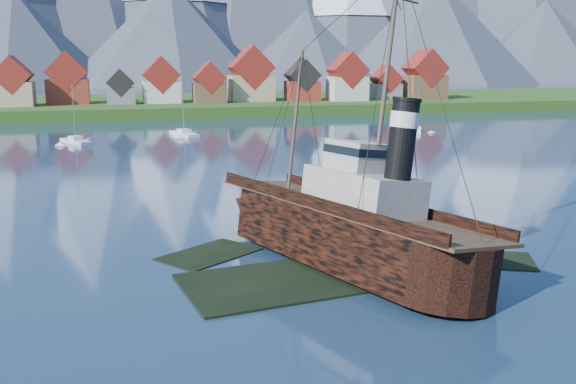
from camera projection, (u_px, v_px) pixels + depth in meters
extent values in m
plane|color=#192F47|center=(334.00, 268.00, 50.48)|extent=(1400.00, 1400.00, 0.00)
cube|color=black|center=(305.00, 283.00, 47.89)|extent=(19.08, 11.42, 1.00)
cube|color=black|center=(384.00, 252.00, 55.87)|extent=(15.15, 9.76, 1.00)
cube|color=black|center=(323.00, 239.00, 59.56)|extent=(11.45, 9.06, 1.00)
cube|color=black|center=(476.00, 264.00, 52.68)|extent=(10.27, 8.34, 1.00)
cube|color=black|center=(209.00, 259.00, 53.94)|extent=(9.42, 8.68, 1.00)
cube|color=black|center=(470.00, 241.00, 59.11)|extent=(6.00, 4.00, 1.00)
cube|color=#234313|center=(165.00, 109.00, 211.16)|extent=(600.00, 80.00, 3.20)
cube|color=#3F3D38|center=(176.00, 119.00, 175.24)|extent=(600.00, 2.50, 2.00)
cube|color=tan|center=(14.00, 94.00, 179.98)|extent=(10.50, 9.00, 6.80)
cube|color=maroon|center=(13.00, 75.00, 178.90)|extent=(10.69, 9.18, 10.69)
cube|color=maroon|center=(68.00, 92.00, 189.18)|extent=(12.00, 8.50, 7.20)
cube|color=maroon|center=(67.00, 72.00, 188.00)|extent=(12.22, 8.67, 12.22)
cube|color=slate|center=(121.00, 96.00, 188.53)|extent=(8.00, 7.00, 4.80)
cube|color=black|center=(120.00, 83.00, 187.74)|extent=(8.15, 7.14, 8.15)
cube|color=beige|center=(161.00, 92.00, 194.26)|extent=(11.00, 9.50, 6.40)
cube|color=maroon|center=(161.00, 75.00, 193.20)|extent=(11.20, 9.69, 11.20)
cube|color=brown|center=(209.00, 93.00, 194.11)|extent=(9.50, 8.00, 5.80)
cube|color=maroon|center=(209.00, 78.00, 193.17)|extent=(9.67, 8.16, 9.67)
cube|color=tan|center=(251.00, 88.00, 202.18)|extent=(13.50, 10.00, 8.00)
cube|color=maroon|center=(251.00, 67.00, 200.87)|extent=(13.75, 10.20, 13.75)
cube|color=maroon|center=(302.00, 91.00, 203.61)|extent=(10.00, 8.50, 6.20)
cube|color=black|center=(302.00, 75.00, 202.61)|extent=(10.18, 8.67, 10.18)
cube|color=beige|center=(347.00, 89.00, 204.21)|extent=(11.50, 9.00, 7.50)
cube|color=maroon|center=(348.00, 70.00, 203.03)|extent=(11.71, 9.18, 11.71)
cube|color=slate|center=(386.00, 91.00, 212.08)|extent=(9.00, 7.50, 5.00)
cube|color=maroon|center=(386.00, 79.00, 211.24)|extent=(9.16, 7.65, 9.16)
cube|color=brown|center=(424.00, 87.00, 213.22)|extent=(12.50, 10.00, 7.80)
cube|color=maroon|center=(425.00, 68.00, 211.96)|extent=(12.73, 10.20, 12.73)
cone|color=#2D333D|center=(347.00, 2.00, 516.26)|extent=(150.00, 150.00, 125.00)
cone|color=#2D333D|center=(17.00, 40.00, 380.60)|extent=(120.00, 120.00, 58.00)
cone|color=#2D333D|center=(170.00, 34.00, 398.01)|extent=(136.00, 136.00, 66.00)
cone|color=#2D333D|center=(307.00, 48.00, 426.38)|extent=(110.00, 110.00, 50.00)
cone|color=#2D333D|center=(433.00, 30.00, 443.95)|extent=(150.00, 150.00, 75.00)
cone|color=#2D333D|center=(543.00, 42.00, 469.38)|extent=(124.00, 124.00, 60.00)
cube|color=black|center=(342.00, 236.00, 50.96)|extent=(7.17, 20.66, 4.30)
cone|color=black|center=(296.00, 201.00, 63.63)|extent=(7.17, 7.17, 7.17)
cylinder|color=black|center=(397.00, 278.00, 41.20)|extent=(7.17, 7.17, 4.30)
cube|color=#4C3826|center=(343.00, 209.00, 50.50)|extent=(7.03, 27.26, 0.26)
cube|color=black|center=(301.00, 205.00, 49.53)|extent=(0.20, 26.40, 0.92)
cube|color=black|center=(384.00, 200.00, 51.29)|extent=(0.20, 26.40, 0.92)
cube|color=#ADA89E|center=(350.00, 193.00, 48.74)|extent=(5.33, 8.71, 3.07)
cube|color=#ADA89E|center=(346.00, 157.00, 49.16)|extent=(3.69, 4.10, 2.25)
cylinder|color=black|center=(368.00, 141.00, 44.64)|extent=(1.95, 1.95, 5.74)
cylinder|color=silver|center=(369.00, 121.00, 44.35)|extent=(2.05, 2.05, 1.13)
cylinder|color=#473828|center=(313.00, 120.00, 56.98)|extent=(0.29, 0.29, 12.30)
cylinder|color=#473828|center=(358.00, 53.00, 45.64)|extent=(0.33, 0.33, 13.32)
cube|color=white|center=(76.00, 143.00, 124.35)|extent=(6.39, 9.24, 1.23)
cube|color=white|center=(75.00, 138.00, 124.15)|extent=(3.01, 3.24, 0.72)
cylinder|color=gray|center=(74.00, 112.00, 123.14)|extent=(0.14, 0.14, 10.68)
cube|color=white|center=(417.00, 132.00, 143.33)|extent=(5.37, 7.79, 1.10)
cube|color=white|center=(417.00, 128.00, 143.15)|extent=(2.54, 2.73, 0.64)
cylinder|color=gray|center=(418.00, 108.00, 142.25)|extent=(0.13, 0.13, 9.53)
cube|color=white|center=(184.00, 135.00, 136.80)|extent=(5.51, 10.52, 1.23)
cube|color=white|center=(184.00, 131.00, 136.60)|extent=(3.01, 3.41, 0.72)
cylinder|color=gray|center=(183.00, 107.00, 135.59)|extent=(0.14, 0.14, 10.63)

